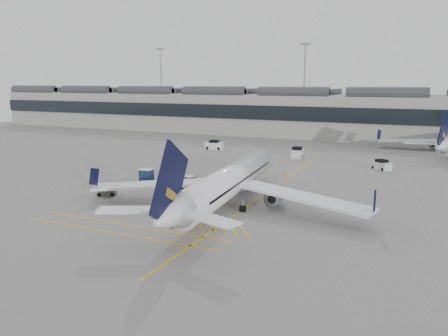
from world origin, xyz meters
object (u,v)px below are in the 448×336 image
at_px(ramp_agent_a, 207,185).
at_px(baggage_cart_a, 199,189).
at_px(airliner_main, 228,182).
at_px(belt_loader, 235,184).
at_px(ramp_agent_b, 224,183).
at_px(pushback_tug, 107,191).

bearing_deg(ramp_agent_a, baggage_cart_a, -125.26).
bearing_deg(airliner_main, ramp_agent_a, 130.50).
bearing_deg(airliner_main, belt_loader, 102.69).
bearing_deg(ramp_agent_b, ramp_agent_a, -3.65).
bearing_deg(pushback_tug, belt_loader, 11.21).
xyz_separation_m(ramp_agent_b, pushback_tug, (-12.43, -8.69, -0.41)).
xyz_separation_m(baggage_cart_a, pushback_tug, (-10.81, -4.70, -0.32)).
relative_size(ramp_agent_a, pushback_tug, 0.61).
relative_size(ramp_agent_a, ramp_agent_b, 0.83).
distance_m(baggage_cart_a, ramp_agent_a, 2.69).
xyz_separation_m(ramp_agent_a, ramp_agent_b, (1.81, 1.31, 0.17)).
height_order(belt_loader, pushback_tug, belt_loader).
height_order(ramp_agent_a, ramp_agent_b, ramp_agent_b).
height_order(baggage_cart_a, ramp_agent_b, ramp_agent_b).
xyz_separation_m(airliner_main, ramp_agent_b, (-3.68, 6.78, -1.87)).
xyz_separation_m(belt_loader, ramp_agent_b, (-1.22, -1.12, 0.34)).
distance_m(airliner_main, pushback_tug, 16.38).
distance_m(belt_loader, ramp_agent_b, 1.69).
distance_m(ramp_agent_a, ramp_agent_b, 2.24).
bearing_deg(belt_loader, airliner_main, -97.20).
height_order(ramp_agent_a, pushback_tug, ramp_agent_a).
height_order(belt_loader, ramp_agent_a, belt_loader).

